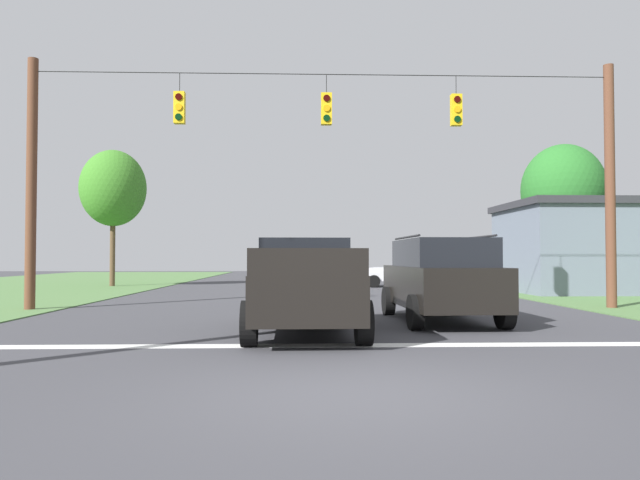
# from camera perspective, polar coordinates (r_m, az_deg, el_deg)

# --- Properties ---
(ground_plane) EXTENTS (120.00, 120.00, 0.00)m
(ground_plane) POSITION_cam_1_polar(r_m,az_deg,el_deg) (6.96, 3.34, -14.55)
(ground_plane) COLOR #3D3D42
(stop_bar_stripe) EXTENTS (14.54, 0.45, 0.01)m
(stop_bar_stripe) POSITION_cam_1_polar(r_m,az_deg,el_deg) (10.52, 1.50, -10.14)
(stop_bar_stripe) COLOR white
(stop_bar_stripe) RESTS_ON ground
(lane_dash_0) EXTENTS (2.50, 0.15, 0.01)m
(lane_dash_0) POSITION_cam_1_polar(r_m,az_deg,el_deg) (16.47, 0.25, -7.07)
(lane_dash_0) COLOR white
(lane_dash_0) RESTS_ON ground
(lane_dash_1) EXTENTS (2.50, 0.15, 0.01)m
(lane_dash_1) POSITION_cam_1_polar(r_m,az_deg,el_deg) (23.79, -0.43, -5.41)
(lane_dash_1) COLOR white
(lane_dash_1) RESTS_ON ground
(lane_dash_2) EXTENTS (2.50, 0.15, 0.01)m
(lane_dash_2) POSITION_cam_1_polar(r_m,az_deg,el_deg) (30.36, -0.75, -4.60)
(lane_dash_2) COLOR white
(lane_dash_2) RESTS_ON ground
(lane_dash_3) EXTENTS (2.50, 0.15, 0.01)m
(lane_dash_3) POSITION_cam_1_polar(r_m,az_deg,el_deg) (38.29, -0.99, -4.00)
(lane_dash_3) COLOR white
(lane_dash_3) RESTS_ON ground
(lane_dash_4) EXTENTS (2.50, 0.15, 0.01)m
(lane_dash_4) POSITION_cam_1_polar(r_m,az_deg,el_deg) (41.99, -1.08, -3.79)
(lane_dash_4) COLOR white
(lane_dash_4) RESTS_ON ground
(overhead_signal_span) EXTENTS (17.67, 0.31, 7.45)m
(overhead_signal_span) POSITION_cam_1_polar(r_m,az_deg,el_deg) (17.79, 0.48, 6.51)
(overhead_signal_span) COLOR brown
(overhead_signal_span) RESTS_ON ground
(pickup_truck) EXTENTS (2.35, 5.43, 1.95)m
(pickup_truck) POSITION_cam_1_polar(r_m,az_deg,el_deg) (12.27, -1.53, -4.41)
(pickup_truck) COLOR black
(pickup_truck) RESTS_ON ground
(suv_black) EXTENTS (2.32, 4.85, 2.05)m
(suv_black) POSITION_cam_1_polar(r_m,az_deg,el_deg) (14.55, 11.57, -3.58)
(suv_black) COLOR black
(suv_black) RESTS_ON ground
(distant_car_crossing_white) EXTENTS (4.38, 2.17, 1.52)m
(distant_car_crossing_white) POSITION_cam_1_polar(r_m,az_deg,el_deg) (31.07, 2.36, -3.08)
(distant_car_crossing_white) COLOR silver
(distant_car_crossing_white) RESTS_ON ground
(tree_roadside_right) EXTENTS (3.45, 3.45, 7.28)m
(tree_roadside_right) POSITION_cam_1_polar(r_m,az_deg,el_deg) (33.43, -19.36, 4.72)
(tree_roadside_right) COLOR brown
(tree_roadside_right) RESTS_ON ground
(tree_roadside_far_right) EXTENTS (3.98, 3.98, 7.08)m
(tree_roadside_far_right) POSITION_cam_1_polar(r_m,az_deg,el_deg) (31.26, 22.45, 4.46)
(tree_roadside_far_right) COLOR brown
(tree_roadside_far_right) RESTS_ON ground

